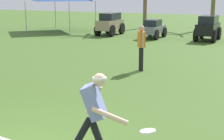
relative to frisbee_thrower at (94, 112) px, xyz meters
The scene contains 6 objects.
frisbee_thrower is the anchor object (origin of this frame).
frisbee_in_flight 0.90m from the frisbee_thrower, ahead, with size 0.29×0.29×0.06m.
teammate_midfield 6.63m from the frisbee_thrower, 104.33° to the left, with size 0.36×0.44×1.56m.
parked_car_slot_a 16.95m from the frisbee_thrower, 114.95° to the left, with size 1.21×2.37×1.40m.
parked_car_slot_b 15.61m from the frisbee_thrower, 105.42° to the left, with size 1.08×2.20×1.10m.
parked_car_slot_c 15.40m from the frisbee_thrower, 93.73° to the left, with size 1.18×2.36×1.40m.
Camera 1 is at (3.62, -3.93, 2.61)m, focal length 55.00 mm.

